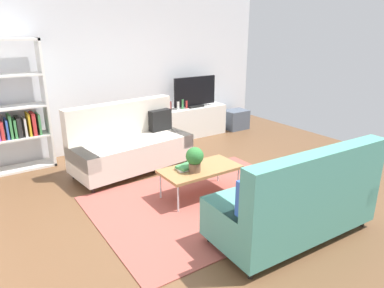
{
  "coord_description": "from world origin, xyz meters",
  "views": [
    {
      "loc": [
        -2.61,
        -3.59,
        2.25
      ],
      "look_at": [
        0.04,
        0.38,
        0.65
      ],
      "focal_mm": 32.56,
      "sensor_mm": 36.0,
      "label": 1
    }
  ],
  "objects_px": {
    "bookshelf": "(9,113)",
    "bottle_1": "(182,104)",
    "tv_console": "(194,121)",
    "couch_beige": "(130,144)",
    "coffee_table": "(200,170)",
    "table_book_0": "(186,168)",
    "tv": "(195,92)",
    "couch_green": "(296,202)",
    "vase_0": "(170,106)",
    "bottle_0": "(178,106)",
    "bottle_2": "(186,105)",
    "storage_trunk": "(236,120)",
    "potted_plant": "(195,158)"
  },
  "relations": [
    {
      "from": "bookshelf",
      "to": "bottle_1",
      "type": "height_order",
      "value": "bookshelf"
    },
    {
      "from": "bottle_1",
      "to": "vase_0",
      "type": "bearing_deg",
      "value": 160.54
    },
    {
      "from": "table_book_0",
      "to": "bottle_2",
      "type": "height_order",
      "value": "bottle_2"
    },
    {
      "from": "storage_trunk",
      "to": "bottle_1",
      "type": "distance_m",
      "value": 1.52
    },
    {
      "from": "tv_console",
      "to": "bottle_1",
      "type": "distance_m",
      "value": 0.53
    },
    {
      "from": "couch_beige",
      "to": "bottle_1",
      "type": "distance_m",
      "value": 1.92
    },
    {
      "from": "potted_plant",
      "to": "vase_0",
      "type": "distance_m",
      "value": 2.78
    },
    {
      "from": "couch_green",
      "to": "bottle_2",
      "type": "bearing_deg",
      "value": 76.85
    },
    {
      "from": "couch_beige",
      "to": "bottle_0",
      "type": "bearing_deg",
      "value": -153.95
    },
    {
      "from": "table_book_0",
      "to": "vase_0",
      "type": "xyz_separation_m",
      "value": [
        1.16,
        2.41,
        0.29
      ]
    },
    {
      "from": "tv_console",
      "to": "bottle_0",
      "type": "height_order",
      "value": "bottle_0"
    },
    {
      "from": "couch_beige",
      "to": "table_book_0",
      "type": "distance_m",
      "value": 1.37
    },
    {
      "from": "couch_green",
      "to": "bottle_0",
      "type": "height_order",
      "value": "couch_green"
    },
    {
      "from": "tv_console",
      "to": "tv",
      "type": "xyz_separation_m",
      "value": [
        0.0,
        -0.02,
        0.63
      ]
    },
    {
      "from": "tv",
      "to": "bookshelf",
      "type": "height_order",
      "value": "bookshelf"
    },
    {
      "from": "couch_beige",
      "to": "bottle_0",
      "type": "relative_size",
      "value": 11.66
    },
    {
      "from": "couch_green",
      "to": "bottle_0",
      "type": "bearing_deg",
      "value": 79.79
    },
    {
      "from": "table_book_0",
      "to": "bottle_1",
      "type": "bearing_deg",
      "value": 58.58
    },
    {
      "from": "coffee_table",
      "to": "couch_beige",
      "type": "bearing_deg",
      "value": 105.53
    },
    {
      "from": "couch_green",
      "to": "tv",
      "type": "distance_m",
      "value": 4.07
    },
    {
      "from": "bookshelf",
      "to": "vase_0",
      "type": "bearing_deg",
      "value": 0.58
    },
    {
      "from": "couch_beige",
      "to": "storage_trunk",
      "type": "distance_m",
      "value": 3.19
    },
    {
      "from": "vase_0",
      "to": "bottle_0",
      "type": "xyz_separation_m",
      "value": [
        0.14,
        -0.09,
        0.0
      ]
    },
    {
      "from": "table_book_0",
      "to": "bottle_0",
      "type": "bearing_deg",
      "value": 60.61
    },
    {
      "from": "tv",
      "to": "table_book_0",
      "type": "xyz_separation_m",
      "value": [
        -1.74,
        -2.34,
        -0.52
      ]
    },
    {
      "from": "coffee_table",
      "to": "tv",
      "type": "xyz_separation_m",
      "value": [
        1.55,
        2.41,
        0.56
      ]
    },
    {
      "from": "table_book_0",
      "to": "bottle_2",
      "type": "bearing_deg",
      "value": 56.88
    },
    {
      "from": "couch_beige",
      "to": "potted_plant",
      "type": "bearing_deg",
      "value": 93.4
    },
    {
      "from": "storage_trunk",
      "to": "bottle_0",
      "type": "relative_size",
      "value": 3.05
    },
    {
      "from": "bottle_1",
      "to": "bottle_2",
      "type": "bearing_deg",
      "value": 0.0
    },
    {
      "from": "tv",
      "to": "storage_trunk",
      "type": "distance_m",
      "value": 1.32
    },
    {
      "from": "couch_green",
      "to": "tv",
      "type": "height_order",
      "value": "tv"
    },
    {
      "from": "bottle_1",
      "to": "bottle_0",
      "type": "bearing_deg",
      "value": 180.0
    },
    {
      "from": "coffee_table",
      "to": "bottle_1",
      "type": "distance_m",
      "value": 2.71
    },
    {
      "from": "coffee_table",
      "to": "bookshelf",
      "type": "height_order",
      "value": "bookshelf"
    },
    {
      "from": "couch_beige",
      "to": "coffee_table",
      "type": "bearing_deg",
      "value": 98.84
    },
    {
      "from": "couch_green",
      "to": "tv",
      "type": "xyz_separation_m",
      "value": [
        1.27,
        3.83,
        0.51
      ]
    },
    {
      "from": "bookshelf",
      "to": "coffee_table",
      "type": "bearing_deg",
      "value": -51.23
    },
    {
      "from": "coffee_table",
      "to": "tv",
      "type": "bearing_deg",
      "value": 57.23
    },
    {
      "from": "couch_green",
      "to": "vase_0",
      "type": "height_order",
      "value": "couch_green"
    },
    {
      "from": "couch_beige",
      "to": "bottle_2",
      "type": "bearing_deg",
      "value": -157.21
    },
    {
      "from": "bottle_0",
      "to": "coffee_table",
      "type": "bearing_deg",
      "value": -115.04
    },
    {
      "from": "coffee_table",
      "to": "bookshelf",
      "type": "bearing_deg",
      "value": 128.77
    },
    {
      "from": "couch_beige",
      "to": "bookshelf",
      "type": "relative_size",
      "value": 0.95
    },
    {
      "from": "coffee_table",
      "to": "bookshelf",
      "type": "relative_size",
      "value": 0.52
    },
    {
      "from": "tv_console",
      "to": "table_book_0",
      "type": "bearing_deg",
      "value": -126.43
    },
    {
      "from": "couch_beige",
      "to": "storage_trunk",
      "type": "bearing_deg",
      "value": -170.02
    },
    {
      "from": "couch_beige",
      "to": "tv",
      "type": "height_order",
      "value": "tv"
    },
    {
      "from": "bookshelf",
      "to": "bottle_1",
      "type": "xyz_separation_m",
      "value": [
        3.2,
        -0.06,
        -0.22
      ]
    },
    {
      "from": "coffee_table",
      "to": "bottle_1",
      "type": "bearing_deg",
      "value": 62.83
    }
  ]
}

